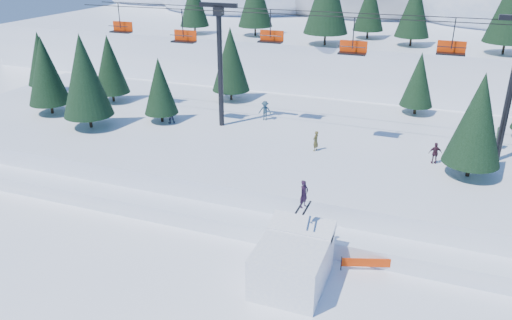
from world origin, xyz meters
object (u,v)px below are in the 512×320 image
(chairlift, at_px, (340,55))
(banner_near, at_px, (366,263))
(jump_kicker, at_px, (292,262))
(banner_far, at_px, (410,255))

(chairlift, height_order, banner_near, chairlift)
(jump_kicker, height_order, banner_far, jump_kicker)
(banner_far, bearing_deg, banner_near, -142.50)
(chairlift, bearing_deg, banner_far, -58.93)
(chairlift, distance_m, banner_far, 16.29)
(jump_kicker, relative_size, banner_near, 2.03)
(banner_far, bearing_deg, jump_kicker, -144.50)
(jump_kicker, distance_m, chairlift, 17.86)
(banner_near, xyz_separation_m, banner_far, (2.21, 1.70, 0.00))
(banner_near, bearing_deg, banner_far, 37.50)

